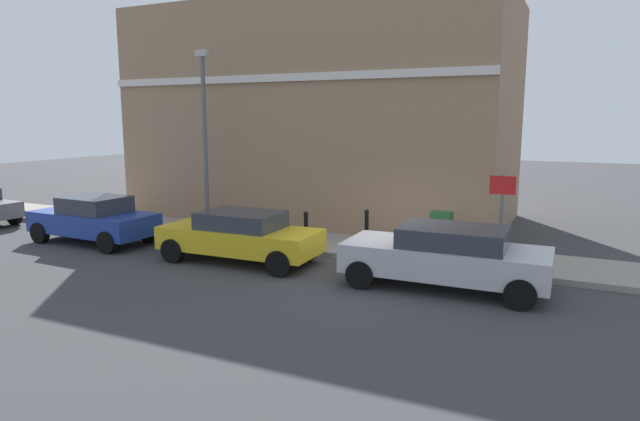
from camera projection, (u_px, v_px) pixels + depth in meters
The scene contains 11 objects.
ground at pixel (386, 273), 13.50m from camera, with size 80.00×80.00×0.00m, color #38383A.
sidewalk at pixel (230, 233), 17.80m from camera, with size 2.43×30.00×0.15m, color gray.
corner_building at pixel (324, 116), 20.75m from camera, with size 6.86×13.59×7.71m.
car_silver at pixel (446, 255), 12.24m from camera, with size 1.98×4.51×1.41m.
car_yellow at pixel (240, 235), 14.47m from camera, with size 1.87×4.31×1.35m.
car_blue at pixel (94, 219), 16.69m from camera, with size 1.90×4.02×1.44m.
utility_cabinet at pixel (441, 234), 14.77m from camera, with size 0.46×0.61×1.15m.
bollard_near_cabinet at pixel (367, 226), 15.78m from camera, with size 0.14×0.14×1.04m.
bollard_far_kerb at pixel (306, 228), 15.45m from camera, with size 0.14×0.14×1.04m.
street_sign at pixel (502, 207), 13.11m from camera, with size 0.08×0.60×2.30m.
lamppost at pixel (205, 133), 17.56m from camera, with size 0.20×0.44×5.72m.
Camera 1 is at (-12.48, -4.15, 3.77)m, focal length 30.86 mm.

